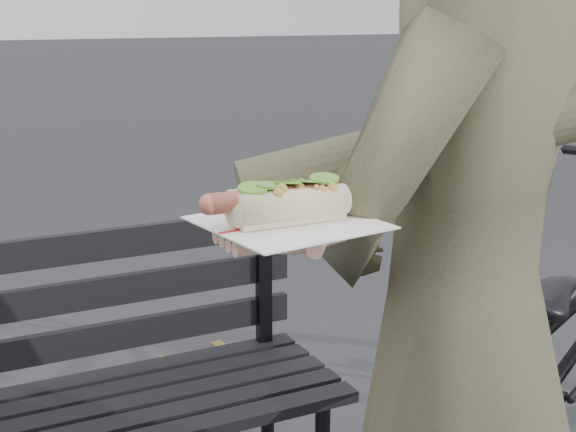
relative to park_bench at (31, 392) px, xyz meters
name	(u,v)px	position (x,y,z in m)	size (l,w,h in m)	color
park_bench	(31,392)	(0.00, 0.00, 0.00)	(1.50, 0.44, 0.88)	black
bicycle	(571,337)	(1.50, -0.28, -0.03)	(0.65, 1.86, 0.98)	black
person	(463,339)	(0.55, -0.94, 0.39)	(0.67, 0.44, 1.83)	#443D2D
held_hotdog	(384,166)	(0.36, -0.98, 0.70)	(0.61, 0.32, 0.20)	#443D2D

